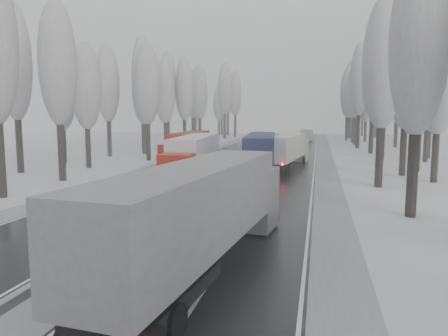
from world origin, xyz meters
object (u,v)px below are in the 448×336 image
at_px(truck_cream_box, 288,149).
at_px(truck_red_white, 194,156).
at_px(truck_grey_tarp, 206,208).
at_px(box_truck_distant, 307,135).
at_px(truck_blue_box, 261,152).
at_px(truck_red_red, 187,147).

bearing_deg(truck_cream_box, truck_red_white, -115.16).
height_order(truck_grey_tarp, truck_red_white, truck_grey_tarp).
bearing_deg(truck_cream_box, box_truck_distant, 96.40).
distance_m(box_truck_distant, truck_red_white, 64.58).
distance_m(truck_grey_tarp, truck_blue_box, 27.88).
relative_size(truck_grey_tarp, truck_red_white, 1.04).
relative_size(truck_cream_box, box_truck_distant, 2.05).
distance_m(truck_grey_tarp, truck_cream_box, 35.27).
height_order(truck_blue_box, truck_red_white, truck_blue_box).
distance_m(truck_grey_tarp, truck_red_white, 23.69).
bearing_deg(box_truck_distant, truck_red_red, -100.56).
height_order(truck_grey_tarp, truck_red_red, truck_grey_tarp).
height_order(truck_grey_tarp, truck_cream_box, truck_grey_tarp).
bearing_deg(truck_red_red, truck_red_white, -73.38).
relative_size(truck_grey_tarp, truck_blue_box, 1.03).
relative_size(truck_cream_box, truck_red_white, 0.92).
bearing_deg(truck_red_white, truck_cream_box, 52.56).
bearing_deg(truck_cream_box, truck_grey_tarp, -84.29).
xyz_separation_m(truck_blue_box, truck_red_red, (-9.99, 6.57, -0.13)).
bearing_deg(truck_red_white, truck_grey_tarp, -77.61).
bearing_deg(truck_blue_box, truck_grey_tarp, -92.56).
xyz_separation_m(truck_grey_tarp, truck_blue_box, (-1.39, 27.85, -0.08)).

